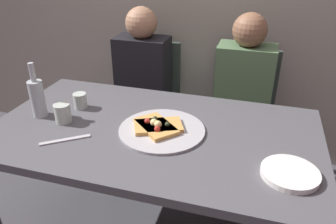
# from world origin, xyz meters

# --- Properties ---
(dining_table) EXTENTS (1.54, 0.86, 0.75)m
(dining_table) POSITION_xyz_m (0.00, 0.00, 0.67)
(dining_table) COLOR #4C4C51
(dining_table) RESTS_ON ground_plane
(pizza_tray) EXTENTS (0.40, 0.40, 0.01)m
(pizza_tray) POSITION_xyz_m (0.05, -0.01, 0.76)
(pizza_tray) COLOR #ADADB2
(pizza_tray) RESTS_ON dining_table
(pizza_slice_last) EXTENTS (0.25, 0.21, 0.05)m
(pizza_slice_last) POSITION_xyz_m (0.02, -0.00, 0.78)
(pizza_slice_last) COLOR tan
(pizza_slice_last) RESTS_ON pizza_tray
(pizza_slice_extra) EXTENTS (0.25, 0.24, 0.05)m
(pizza_slice_extra) POSITION_xyz_m (0.02, -0.01, 0.78)
(pizza_slice_extra) COLOR tan
(pizza_slice_extra) RESTS_ON pizza_tray
(wine_bottle) EXTENTS (0.07, 0.07, 0.28)m
(wine_bottle) POSITION_xyz_m (-0.59, -0.03, 0.86)
(wine_bottle) COLOR #B2BCC1
(wine_bottle) RESTS_ON dining_table
(tumbler_near) EXTENTS (0.07, 0.07, 0.08)m
(tumbler_near) POSITION_xyz_m (-0.44, 0.10, 0.79)
(tumbler_near) COLOR #B7C6BC
(tumbler_near) RESTS_ON dining_table
(tumbler_far) EXTENTS (0.08, 0.08, 0.10)m
(tumbler_far) POSITION_xyz_m (-0.44, -0.06, 0.80)
(tumbler_far) COLOR #B7C6BC
(tumbler_far) RESTS_ON dining_table
(plate_stack) EXTENTS (0.22, 0.22, 0.02)m
(plate_stack) POSITION_xyz_m (0.61, -0.18, 0.76)
(plate_stack) COLOR white
(plate_stack) RESTS_ON dining_table
(table_knife) EXTENTS (0.19, 0.15, 0.01)m
(table_knife) POSITION_xyz_m (-0.34, -0.21, 0.76)
(table_knife) COLOR #B7B7BC
(table_knife) RESTS_ON dining_table
(chair_left) EXTENTS (0.44, 0.44, 0.90)m
(chair_left) POSITION_xyz_m (-0.34, 0.83, 0.51)
(chair_left) COLOR #2D3833
(chair_left) RESTS_ON ground_plane
(chair_right) EXTENTS (0.44, 0.44, 0.90)m
(chair_right) POSITION_xyz_m (0.36, 0.83, 0.51)
(chair_right) COLOR #2D3833
(chair_right) RESTS_ON ground_plane
(guest_in_sweater) EXTENTS (0.36, 0.56, 1.17)m
(guest_in_sweater) POSITION_xyz_m (-0.34, 0.68, 0.64)
(guest_in_sweater) COLOR black
(guest_in_sweater) RESTS_ON ground_plane
(guest_in_beanie) EXTENTS (0.36, 0.56, 1.17)m
(guest_in_beanie) POSITION_xyz_m (0.36, 0.68, 0.64)
(guest_in_beanie) COLOR #4C6B47
(guest_in_beanie) RESTS_ON ground_plane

